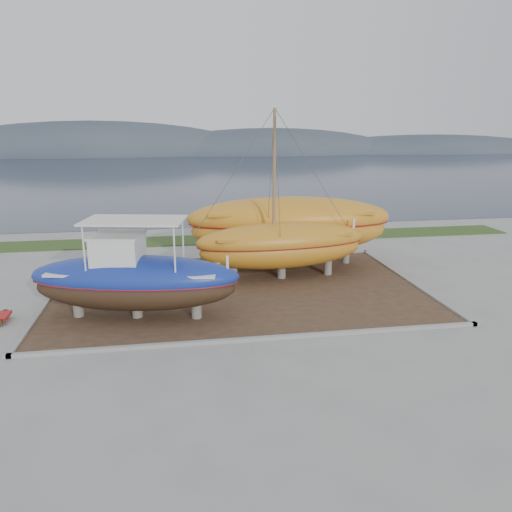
{
  "coord_description": "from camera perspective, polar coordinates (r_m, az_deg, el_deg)",
  "views": [
    {
      "loc": [
        -3.0,
        -19.69,
        8.14
      ],
      "look_at": [
        0.9,
        4.0,
        1.76
      ],
      "focal_mm": 35.0,
      "sensor_mm": 36.0,
      "label": 1
    }
  ],
  "objects": [
    {
      "name": "ground",
      "position": [
        21.52,
        -0.63,
        -7.35
      ],
      "size": [
        140.0,
        140.0,
        0.0
      ],
      "primitive_type": "plane",
      "color": "gray",
      "rests_on": "ground"
    },
    {
      "name": "white_dinghy",
      "position": [
        25.8,
        -18.26,
        -2.75
      ],
      "size": [
        4.01,
        1.61,
        1.19
      ],
      "primitive_type": null,
      "rotation": [
        0.0,
        0.0,
        0.03
      ],
      "color": "silver",
      "rests_on": "dirt_patch"
    },
    {
      "name": "blue_caique",
      "position": [
        21.64,
        -13.71,
        -1.48
      ],
      "size": [
        9.27,
        4.47,
        4.28
      ],
      "primitive_type": null,
      "rotation": [
        0.0,
        0.0,
        -0.2
      ],
      "color": "navy",
      "rests_on": "dirt_patch"
    },
    {
      "name": "orange_sailboat",
      "position": [
        26.1,
        3.06,
        6.81
      ],
      "size": [
        9.45,
        3.5,
        8.84
      ],
      "primitive_type": null,
      "rotation": [
        0.0,
        0.0,
        0.08
      ],
      "color": "#BE791D",
      "rests_on": "dirt_patch"
    },
    {
      "name": "orange_bare_hull",
      "position": [
        29.26,
        3.83,
        2.76
      ],
      "size": [
        12.14,
        4.43,
        3.9
      ],
      "primitive_type": null,
      "rotation": [
        0.0,
        0.0,
        -0.07
      ],
      "color": "#BE791D",
      "rests_on": "dirt_patch"
    },
    {
      "name": "dirt_patch",
      "position": [
        25.22,
        -2.02,
        -3.88
      ],
      "size": [
        18.0,
        12.0,
        0.06
      ],
      "primitive_type": "cube",
      "color": "#422D1E",
      "rests_on": "ground"
    },
    {
      "name": "sea",
      "position": [
        90.11,
        -7.51,
        9.58
      ],
      "size": [
        260.0,
        100.0,
        0.04
      ],
      "primitive_type": null,
      "color": "#1C2739",
      "rests_on": "ground"
    },
    {
      "name": "mountain_ridge",
      "position": [
        144.95,
        -8.32,
        11.52
      ],
      "size": [
        200.0,
        36.0,
        20.0
      ],
      "primitive_type": null,
      "color": "#333D49",
      "rests_on": "ground"
    },
    {
      "name": "curb_frame",
      "position": [
        25.21,
        -2.02,
        -3.79
      ],
      "size": [
        18.6,
        12.6,
        0.15
      ],
      "primitive_type": null,
      "color": "gray",
      "rests_on": "ground"
    },
    {
      "name": "grass_strip",
      "position": [
        36.24,
        -4.36,
        1.92
      ],
      "size": [
        44.0,
        3.0,
        0.08
      ],
      "primitive_type": "cube",
      "color": "#284219",
      "rests_on": "ground"
    }
  ]
}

